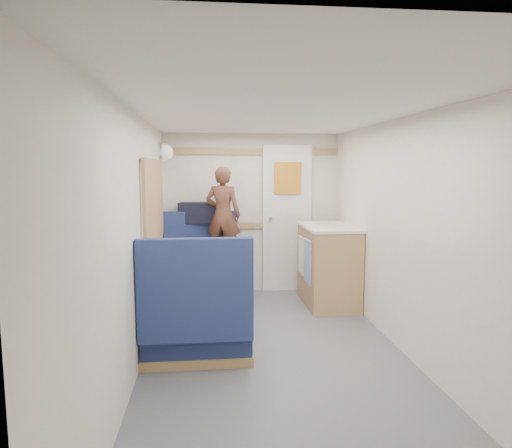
{
  "coord_description": "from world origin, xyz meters",
  "views": [
    {
      "loc": [
        -0.54,
        -3.49,
        1.58
      ],
      "look_at": [
        -0.09,
        0.9,
        1.03
      ],
      "focal_mm": 32.0,
      "sensor_mm": 36.0,
      "label": 1
    }
  ],
  "objects": [
    {
      "name": "floor",
      "position": [
        0.0,
        0.0,
        0.0
      ],
      "size": [
        4.5,
        4.5,
        0.0
      ],
      "primitive_type": "plane",
      "color": "#515156",
      "rests_on": "ground"
    },
    {
      "name": "ceiling",
      "position": [
        0.0,
        0.0,
        2.0
      ],
      "size": [
        4.5,
        4.5,
        0.0
      ],
      "primitive_type": "plane",
      "rotation": [
        3.14,
        0.0,
        0.0
      ],
      "color": "silver",
      "rests_on": "wall_back"
    },
    {
      "name": "wall_back",
      "position": [
        0.0,
        2.25,
        1.0
      ],
      "size": [
        2.2,
        0.02,
        2.0
      ],
      "primitive_type": "cube",
      "color": "silver",
      "rests_on": "floor"
    },
    {
      "name": "wall_left",
      "position": [
        -1.1,
        0.0,
        1.0
      ],
      "size": [
        0.02,
        4.5,
        2.0
      ],
      "primitive_type": "cube",
      "color": "silver",
      "rests_on": "floor"
    },
    {
      "name": "wall_right",
      "position": [
        1.1,
        0.0,
        1.0
      ],
      "size": [
        0.02,
        4.5,
        2.0
      ],
      "primitive_type": "cube",
      "color": "silver",
      "rests_on": "floor"
    },
    {
      "name": "oak_trim_low",
      "position": [
        0.0,
        2.23,
        0.85
      ],
      "size": [
        2.15,
        0.02,
        0.08
      ],
      "primitive_type": "cube",
      "color": "#986844",
      "rests_on": "wall_back"
    },
    {
      "name": "oak_trim_high",
      "position": [
        0.0,
        2.23,
        1.78
      ],
      "size": [
        2.15,
        0.02,
        0.08
      ],
      "primitive_type": "cube",
      "color": "#986844",
      "rests_on": "wall_back"
    },
    {
      "name": "side_window",
      "position": [
        -1.08,
        1.0,
        1.25
      ],
      "size": [
        0.04,
        1.3,
        0.72
      ],
      "primitive_type": "cube",
      "color": "#ABB69A",
      "rests_on": "wall_left"
    },
    {
      "name": "rear_door",
      "position": [
        0.45,
        2.22,
        0.97
      ],
      "size": [
        0.62,
        0.12,
        1.86
      ],
      "color": "white",
      "rests_on": "wall_back"
    },
    {
      "name": "dinette_table",
      "position": [
        -0.65,
        1.0,
        0.57
      ],
      "size": [
        0.62,
        0.92,
        0.72
      ],
      "color": "white",
      "rests_on": "floor"
    },
    {
      "name": "bench_far",
      "position": [
        -0.65,
        1.86,
        0.3
      ],
      "size": [
        0.9,
        0.59,
        1.05
      ],
      "color": "navy",
      "rests_on": "floor"
    },
    {
      "name": "bench_near",
      "position": [
        -0.65,
        0.14,
        0.3
      ],
      "size": [
        0.9,
        0.59,
        1.05
      ],
      "color": "navy",
      "rests_on": "floor"
    },
    {
      "name": "ledge",
      "position": [
        -0.65,
        2.12,
        0.88
      ],
      "size": [
        0.9,
        0.14,
        0.04
      ],
      "primitive_type": "cube",
      "color": "#986844",
      "rests_on": "bench_far"
    },
    {
      "name": "dome_light",
      "position": [
        -1.04,
        1.85,
        1.75
      ],
      "size": [
        0.2,
        0.2,
        0.2
      ],
      "primitive_type": "sphere",
      "color": "white",
      "rests_on": "wall_left"
    },
    {
      "name": "galley_counter",
      "position": [
        0.82,
        1.55,
        0.47
      ],
      "size": [
        0.57,
        0.92,
        0.92
      ],
      "color": "#986844",
      "rests_on": "floor"
    },
    {
      "name": "person",
      "position": [
        -0.38,
        1.85,
        1.02
      ],
      "size": [
        0.48,
        0.39,
        1.15
      ],
      "primitive_type": "imported",
      "rotation": [
        0.0,
        0.0,
        2.82
      ],
      "color": "brown",
      "rests_on": "bench_far"
    },
    {
      "name": "duffel_bag",
      "position": [
        -0.63,
        2.12,
        1.03
      ],
      "size": [
        0.58,
        0.36,
        0.26
      ],
      "primitive_type": "cube",
      "rotation": [
        0.0,
        0.0,
        -0.21
      ],
      "color": "black",
      "rests_on": "ledge"
    },
    {
      "name": "tray",
      "position": [
        -0.53,
        0.79,
        0.73
      ],
      "size": [
        0.31,
        0.38,
        0.02
      ],
      "primitive_type": "cube",
      "rotation": [
        0.0,
        0.0,
        0.13
      ],
      "color": "white",
      "rests_on": "dinette_table"
    },
    {
      "name": "orange_fruit",
      "position": [
        -0.47,
        0.95,
        0.77
      ],
      "size": [
        0.07,
        0.07,
        0.07
      ],
      "primitive_type": "sphere",
      "color": "#E6500A",
      "rests_on": "tray"
    },
    {
      "name": "cheese_block",
      "position": [
        -0.65,
        0.72,
        0.76
      ],
      "size": [
        0.12,
        0.08,
        0.04
      ],
      "primitive_type": "cube",
      "rotation": [
        0.0,
        0.0,
        -0.1
      ],
      "color": "#F5DA8D",
      "rests_on": "tray"
    },
    {
      "name": "wine_glass",
      "position": [
        -0.75,
        1.06,
        0.84
      ],
      "size": [
        0.08,
        0.08,
        0.17
      ],
      "color": "white",
      "rests_on": "dinette_table"
    },
    {
      "name": "tumbler_left",
      "position": [
        -0.81,
        0.71,
        0.78
      ],
      "size": [
        0.07,
        0.07,
        0.11
      ],
      "primitive_type": "cylinder",
      "color": "silver",
      "rests_on": "dinette_table"
    },
    {
      "name": "tumbler_mid",
      "position": [
        -0.82,
        1.35,
        0.77
      ],
      "size": [
        0.07,
        0.07,
        0.11
      ],
      "primitive_type": "cylinder",
      "color": "white",
      "rests_on": "dinette_table"
    },
    {
      "name": "tumbler_right",
      "position": [
        -0.66,
        1.13,
        0.78
      ],
      "size": [
        0.07,
        0.07,
        0.11
      ],
      "primitive_type": "cylinder",
      "color": "white",
      "rests_on": "dinette_table"
    },
    {
      "name": "beer_glass",
      "position": [
        -0.43,
        1.15,
        0.77
      ],
      "size": [
        0.06,
        0.06,
        0.09
      ],
      "primitive_type": "cylinder",
      "color": "#8D5114",
      "rests_on": "dinette_table"
    },
    {
      "name": "pepper_grinder",
      "position": [
        -0.63,
        1.09,
        0.77
      ],
      "size": [
        0.04,
        0.04,
        0.09
      ],
      "primitive_type": "cylinder",
      "color": "black",
      "rests_on": "dinette_table"
    },
    {
      "name": "salt_grinder",
      "position": [
        -0.63,
        1.05,
        0.77
      ],
      "size": [
        0.04,
        0.04,
        0.1
      ],
      "primitive_type": "cylinder",
      "color": "white",
      "rests_on": "dinette_table"
    },
    {
      "name": "bread_loaf",
      "position": [
        -0.43,
        1.35,
        0.77
      ],
      "size": [
        0.22,
        0.27,
        0.1
      ],
      "primitive_type": "cube",
      "rotation": [
        0.0,
        0.0,
        0.43
      ],
      "color": "olive",
      "rests_on": "dinette_table"
    }
  ]
}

